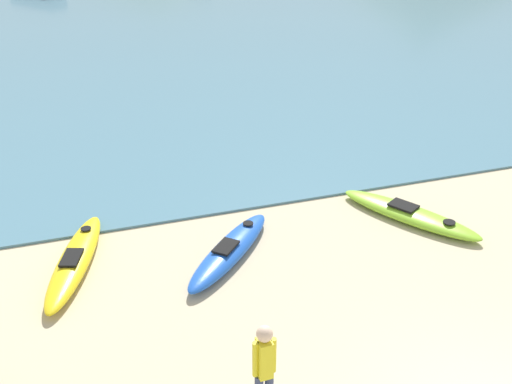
# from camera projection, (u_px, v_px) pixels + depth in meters

# --- Properties ---
(kayak_on_sand_2) EXTENTS (2.70, 2.82, 0.38)m
(kayak_on_sand_2) POSITION_uv_depth(u_px,v_px,m) (230.00, 250.00, 12.43)
(kayak_on_sand_2) COLOR blue
(kayak_on_sand_2) RESTS_ON ground_plane
(kayak_on_sand_3) EXTENTS (2.45, 3.39, 0.33)m
(kayak_on_sand_3) POSITION_uv_depth(u_px,v_px,m) (409.00, 214.00, 13.84)
(kayak_on_sand_3) COLOR #8CCC2D
(kayak_on_sand_3) RESTS_ON ground_plane
(kayak_on_sand_4) EXTENTS (1.69, 3.53, 0.37)m
(kayak_on_sand_4) POSITION_uv_depth(u_px,v_px,m) (75.00, 260.00, 12.11)
(kayak_on_sand_4) COLOR yellow
(kayak_on_sand_4) RESTS_ON ground_plane
(person_near_foreground) EXTENTS (0.35, 0.24, 1.70)m
(person_near_foreground) POSITION_uv_depth(u_px,v_px,m) (264.00, 368.00, 8.30)
(person_near_foreground) COLOR #384260
(person_near_foreground) RESTS_ON ground_plane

